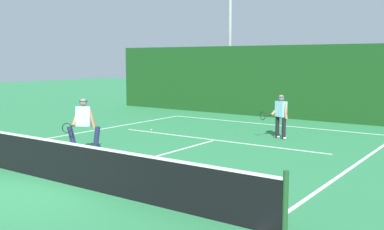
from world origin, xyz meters
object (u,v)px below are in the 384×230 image
at_px(player_far, 280,115).
at_px(light_pole, 230,29).
at_px(player_near, 84,124).
at_px(tennis_ball, 151,130).

xyz_separation_m(player_far, light_pole, (-5.83, 6.43, 3.50)).
xyz_separation_m(player_near, player_far, (3.59, 5.74, -0.07)).
distance_m(player_near, light_pole, 12.84).
bearing_deg(player_far, player_near, 82.00).
height_order(player_near, tennis_ball, player_near).
bearing_deg(tennis_ball, player_near, -74.74).
xyz_separation_m(player_near, light_pole, (-2.24, 12.17, 3.43)).
relative_size(player_far, tennis_ball, 23.32).
height_order(player_near, light_pole, light_pole).
bearing_deg(light_pole, tennis_ball, -82.44).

